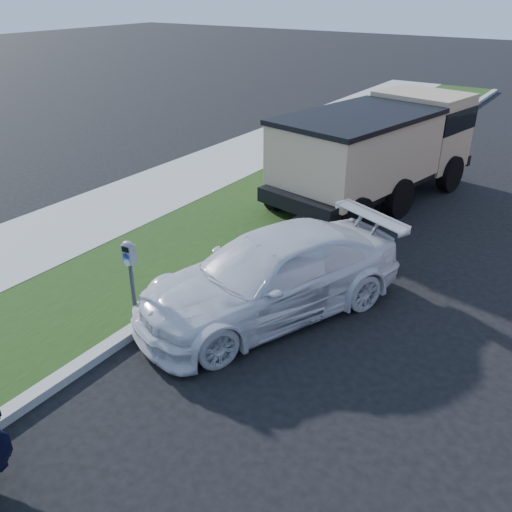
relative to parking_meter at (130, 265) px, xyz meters
The scene contains 5 objects.
ground 3.09m from the parking_meter, 18.40° to the left, with size 120.00×120.00×0.00m, color black.
streetside 4.27m from the parking_meter, 135.07° to the left, with size 6.12×50.00×0.15m.
parking_meter is the anchor object (origin of this frame).
white_wagon 2.58m from the parking_meter, 48.01° to the left, with size 2.10×5.15×1.50m, color silver.
dump_truck 8.60m from the parking_meter, 83.59° to the left, with size 3.78×7.12×2.65m.
Camera 1 is at (3.50, -6.38, 5.49)m, focal length 38.00 mm.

